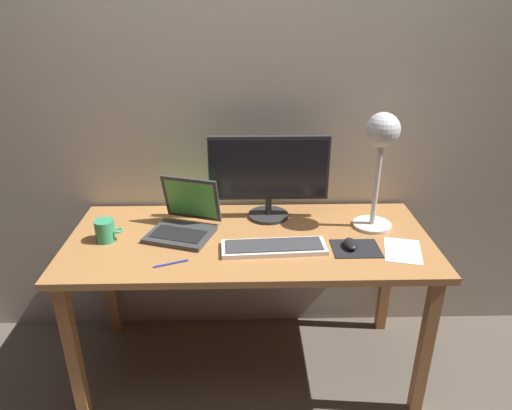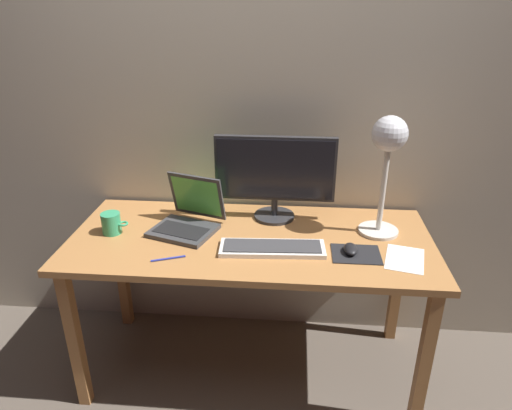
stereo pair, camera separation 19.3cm
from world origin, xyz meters
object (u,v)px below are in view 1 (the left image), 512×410
at_px(keyboard_main, 274,247).
at_px(desk_lamp, 381,145).
at_px(coffee_mug, 105,231).
at_px(pen, 171,263).
at_px(monitor, 269,173).
at_px(laptop, 185,217).
at_px(mouse, 351,244).

relative_size(keyboard_main, desk_lamp, 0.84).
height_order(desk_lamp, coffee_mug, desk_lamp).
bearing_deg(coffee_mug, pen, -33.79).
bearing_deg(pen, desk_lamp, 19.64).
xyz_separation_m(monitor, pen, (-0.41, -0.43, -0.22)).
height_order(monitor, keyboard_main, monitor).
distance_m(laptop, coffee_mug, 0.35).
distance_m(monitor, laptop, 0.44).
height_order(keyboard_main, pen, keyboard_main).
relative_size(keyboard_main, pen, 3.19).
bearing_deg(monitor, laptop, -160.69).
distance_m(keyboard_main, coffee_mug, 0.73).
height_order(coffee_mug, pen, coffee_mug).
bearing_deg(laptop, desk_lamp, 1.42).
relative_size(monitor, mouse, 5.82).
bearing_deg(coffee_mug, desk_lamp, 5.23).
bearing_deg(laptop, coffee_mug, -165.32).
distance_m(keyboard_main, desk_lamp, 0.64).
xyz_separation_m(mouse, pen, (-0.74, -0.11, -0.02)).
bearing_deg(coffee_mug, laptop, 14.68).
relative_size(keyboard_main, laptop, 1.29).
distance_m(coffee_mug, pen, 0.37).
bearing_deg(monitor, coffee_mug, -162.83).
distance_m(monitor, desk_lamp, 0.52).
bearing_deg(desk_lamp, pen, -160.36).
bearing_deg(mouse, laptop, 165.77).
relative_size(keyboard_main, mouse, 4.66).
height_order(laptop, desk_lamp, desk_lamp).
height_order(keyboard_main, mouse, mouse).
height_order(desk_lamp, mouse, desk_lamp).
xyz_separation_m(monitor, laptop, (-0.38, -0.13, -0.16)).
distance_m(laptop, desk_lamp, 0.92).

